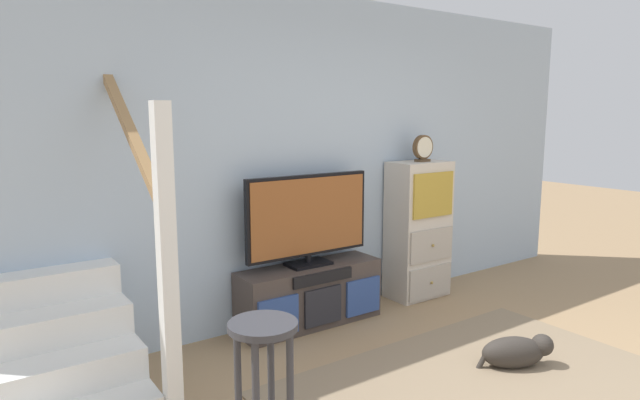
% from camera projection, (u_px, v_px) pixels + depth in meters
% --- Properties ---
extents(back_wall, '(6.40, 0.12, 2.70)m').
position_uv_depth(back_wall, '(321.00, 158.00, 4.67)').
color(back_wall, '#A8BCD1').
rests_on(back_wall, ground_plane).
extents(area_rug, '(2.60, 1.80, 0.01)m').
position_uv_depth(area_rug, '(492.00, 393.00, 3.38)').
color(area_rug, '#847056').
rests_on(area_rug, ground_plane).
extents(media_console, '(1.24, 0.38, 0.50)m').
position_uv_depth(media_console, '(310.00, 295.00, 4.46)').
color(media_console, '#423833').
rests_on(media_console, ground_plane).
extents(television, '(1.13, 0.22, 0.75)m').
position_uv_depth(television, '(308.00, 218.00, 4.38)').
color(television, black).
rests_on(television, media_console).
extents(side_cabinet, '(0.58, 0.38, 1.29)m').
position_uv_depth(side_cabinet, '(419.00, 230.00, 5.11)').
color(side_cabinet, beige).
rests_on(side_cabinet, ground_plane).
extents(desk_clock, '(0.22, 0.08, 0.25)m').
position_uv_depth(desk_clock, '(423.00, 148.00, 4.98)').
color(desk_clock, '#4C3823').
rests_on(desk_clock, side_cabinet).
extents(staircase, '(1.00, 1.36, 2.20)m').
position_uv_depth(staircase, '(51.00, 336.00, 3.36)').
color(staircase, white).
rests_on(staircase, ground_plane).
extents(bar_stool_near, '(0.34, 0.34, 0.74)m').
position_uv_depth(bar_stool_near, '(263.00, 360.00, 2.63)').
color(bar_stool_near, '#333338').
rests_on(bar_stool_near, ground_plane).
extents(dog, '(0.50, 0.39, 0.23)m').
position_uv_depth(dog, '(517.00, 351.00, 3.72)').
color(dog, '#332D28').
rests_on(dog, ground_plane).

